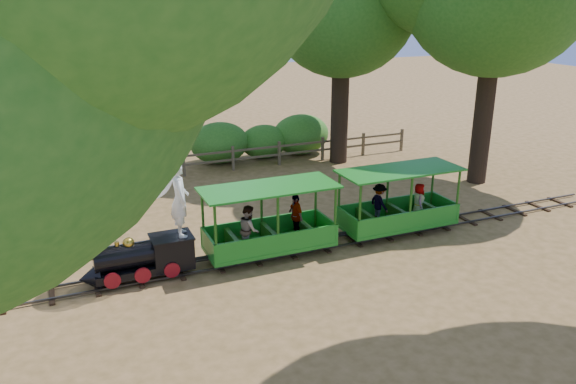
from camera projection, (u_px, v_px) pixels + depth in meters
name	position (u px, v px, depth m)	size (l,w,h in m)	color
ground	(289.00, 252.00, 15.28)	(90.00, 90.00, 0.00)	#A27446
track	(289.00, 250.00, 15.25)	(22.00, 1.00, 0.10)	#3F3D3A
locomotive	(133.00, 211.00, 13.27)	(2.75, 1.29, 3.16)	black
carriage_front	(269.00, 229.00, 14.77)	(3.57, 1.46, 1.86)	#1A791E
carriage_rear	(397.00, 208.00, 16.34)	(3.57, 1.46, 1.86)	#1A791E
fence	(209.00, 159.00, 22.05)	(18.10, 0.10, 1.00)	brown
shrub_mid_w	(219.00, 143.00, 23.39)	(2.49, 1.92, 1.72)	#2D6B1E
shrub_mid_e	(264.00, 142.00, 24.17)	(2.09, 1.61, 1.45)	#2D6B1E
shrub_east	(301.00, 134.00, 24.77)	(2.55, 1.96, 1.77)	#2D6B1E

